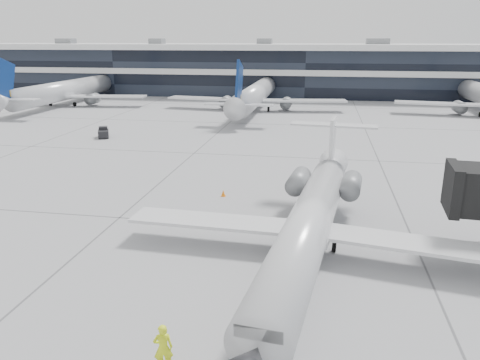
# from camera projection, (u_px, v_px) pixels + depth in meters

# --- Properties ---
(ground) EXTENTS (220.00, 220.00, 0.00)m
(ground) POSITION_uv_depth(u_px,v_px,m) (258.00, 227.00, 31.72)
(ground) COLOR gray
(ground) RESTS_ON ground
(terminal) EXTENTS (170.00, 22.00, 10.00)m
(terminal) POSITION_uv_depth(u_px,v_px,m) (307.00, 72.00, 107.58)
(terminal) COLOR black
(terminal) RESTS_ON ground
(bg_jet_left) EXTENTS (32.00, 40.00, 9.60)m
(bg_jet_left) POSITION_uv_depth(u_px,v_px,m) (68.00, 105.00, 91.06)
(bg_jet_left) COLOR silver
(bg_jet_left) RESTS_ON ground
(bg_jet_center) EXTENTS (32.00, 40.00, 9.60)m
(bg_jet_center) POSITION_uv_depth(u_px,v_px,m) (256.00, 109.00, 84.90)
(bg_jet_center) COLOR silver
(bg_jet_center) RESTS_ON ground
(regional_jet) EXTENTS (22.25, 27.77, 6.41)m
(regional_jet) POSITION_uv_depth(u_px,v_px,m) (310.00, 221.00, 26.86)
(regional_jet) COLOR silver
(regional_jet) RESTS_ON ground
(ramp_worker) EXTENTS (0.85, 0.69, 2.02)m
(ramp_worker) POSITION_uv_depth(u_px,v_px,m) (163.00, 348.00, 17.69)
(ramp_worker) COLOR #E5FC1A
(ramp_worker) RESTS_ON ground
(traffic_cone) EXTENTS (0.47, 0.47, 0.55)m
(traffic_cone) POSITION_uv_depth(u_px,v_px,m) (223.00, 193.00, 37.89)
(traffic_cone) COLOR orange
(traffic_cone) RESTS_ON ground
(far_tug) EXTENTS (2.06, 2.50, 1.38)m
(far_tug) POSITION_uv_depth(u_px,v_px,m) (103.00, 133.00, 60.41)
(far_tug) COLOR black
(far_tug) RESTS_ON ground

